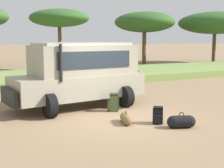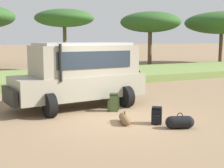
% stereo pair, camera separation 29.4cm
% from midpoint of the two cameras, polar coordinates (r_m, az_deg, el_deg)
% --- Properties ---
extents(ground_plane, '(320.00, 320.00, 0.00)m').
position_cam_midpoint_polar(ground_plane, '(10.08, 2.20, -6.51)').
color(ground_plane, '#8C7051').
extents(grass_bank, '(120.00, 7.00, 0.44)m').
position_cam_midpoint_polar(grass_bank, '(19.70, -12.22, 1.14)').
color(grass_bank, olive).
rests_on(grass_bank, ground_plane).
extents(safari_vehicle, '(5.44, 3.05, 2.44)m').
position_cam_midpoint_polar(safari_vehicle, '(11.84, -4.97, 2.01)').
color(safari_vehicle, gray).
rests_on(safari_vehicle, ground_plane).
extents(backpack_beside_front_wheel, '(0.43, 0.44, 0.51)m').
position_cam_midpoint_polar(backpack_beside_front_wheel, '(9.66, 9.04, -5.74)').
color(backpack_beside_front_wheel, black).
rests_on(backpack_beside_front_wheel, ground_plane).
extents(backpack_cluster_center, '(0.46, 0.44, 0.64)m').
position_cam_midpoint_polar(backpack_cluster_center, '(11.19, 1.06, -3.42)').
color(backpack_cluster_center, '#42562D').
rests_on(backpack_cluster_center, ground_plane).
extents(duffel_bag_low_black_case, '(0.47, 0.82, 0.38)m').
position_cam_midpoint_polar(duffel_bag_low_black_case, '(9.63, 3.22, -6.35)').
color(duffel_bag_low_black_case, brown).
rests_on(duffel_bag_low_black_case, ground_plane).
extents(duffel_bag_soft_canvas, '(0.81, 0.54, 0.46)m').
position_cam_midpoint_polar(duffel_bag_soft_canvas, '(9.31, 13.18, -6.81)').
color(duffel_bag_soft_canvas, black).
rests_on(duffel_bag_soft_canvas, ground_plane).
extents(acacia_tree_left_mid, '(4.63, 4.90, 4.91)m').
position_cam_midpoint_polar(acacia_tree_left_mid, '(25.18, -8.37, 11.77)').
color(acacia_tree_left_mid, brown).
rests_on(acacia_tree_left_mid, ground_plane).
extents(acacia_tree_centre_back, '(5.88, 6.38, 5.31)m').
position_cam_midpoint_polar(acacia_tree_centre_back, '(31.85, 7.27, 11.14)').
color(acacia_tree_centre_back, brown).
rests_on(acacia_tree_centre_back, ground_plane).
extents(acacia_tree_right_mid, '(7.77, 7.96, 5.52)m').
position_cam_midpoint_polar(acacia_tree_right_mid, '(35.93, 19.67, 10.47)').
color(acacia_tree_right_mid, brown).
rests_on(acacia_tree_right_mid, ground_plane).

